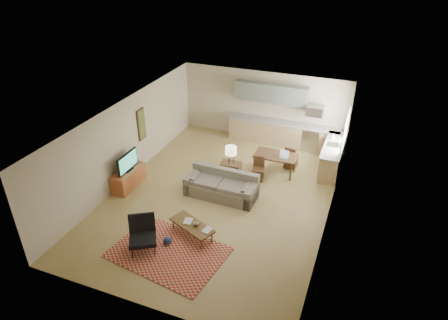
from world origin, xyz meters
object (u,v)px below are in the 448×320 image
at_px(armchair, 142,236).
at_px(tv_credenza, 128,178).
at_px(console_table, 231,173).
at_px(dining_table, 275,164).
at_px(coffee_table, 192,230).
at_px(sofa, 221,185).

height_order(armchair, tv_credenza, armchair).
relative_size(tv_credenza, console_table, 1.76).
bearing_deg(dining_table, armchair, -113.76).
distance_m(coffee_table, tv_credenza, 3.32).
relative_size(sofa, tv_credenza, 1.75).
distance_m(tv_credenza, dining_table, 4.86).
bearing_deg(dining_table, console_table, -136.66).
distance_m(sofa, dining_table, 2.28).
xyz_separation_m(tv_credenza, dining_table, (4.17, 2.51, 0.05)).
height_order(coffee_table, console_table, console_table).
distance_m(sofa, tv_credenza, 3.04).
bearing_deg(tv_credenza, console_table, 24.81).
bearing_deg(dining_table, coffee_table, -107.05).
xyz_separation_m(coffee_table, tv_credenza, (-2.96, 1.49, 0.11)).
bearing_deg(armchair, console_table, 44.83).
bearing_deg(coffee_table, tv_credenza, 176.86).
bearing_deg(sofa, tv_credenza, -167.83).
distance_m(sofa, console_table, 0.82).
height_order(console_table, dining_table, console_table).
distance_m(sofa, coffee_table, 2.06).
relative_size(sofa, armchair, 2.57).
bearing_deg(dining_table, sofa, -121.60).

